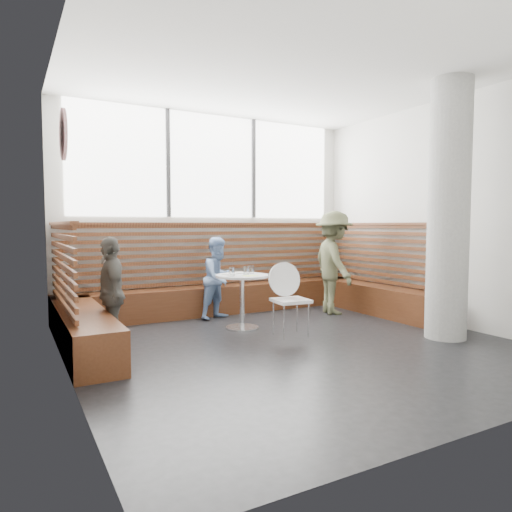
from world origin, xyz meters
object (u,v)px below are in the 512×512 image
cafe_table (242,290)px  adult_man (334,263)px  cafe_chair (288,293)px  child_left (111,293)px  concrete_column (449,211)px  child_back (219,278)px

cafe_table → adult_man: 1.82m
cafe_chair → child_left: bearing=174.8°
concrete_column → child_left: (-3.80, 1.49, -0.96)m
adult_man → child_back: 1.87m
concrete_column → cafe_chair: size_ratio=3.42×
concrete_column → cafe_chair: 2.25m
adult_man → child_left: bearing=112.7°
cafe_table → cafe_chair: bearing=-59.0°
concrete_column → cafe_table: bearing=140.2°
cafe_table → cafe_chair: cafe_chair is taller
cafe_table → adult_man: bearing=8.4°
adult_man → child_left: adult_man is taller
adult_man → concrete_column: bearing=-157.5°
concrete_column → child_left: size_ratio=2.48×
cafe_table → child_back: (-0.00, 0.79, 0.09)m
child_back → child_left: bearing=-172.9°
concrete_column → adult_man: size_ratio=1.95×
adult_man → child_back: adult_man is taller
adult_man → child_left: size_ratio=1.27×
cafe_chair → child_back: (-0.36, 1.38, 0.07)m
concrete_column → cafe_chair: (-1.66, 1.09, -1.05)m
adult_man → child_back: bearing=89.0°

